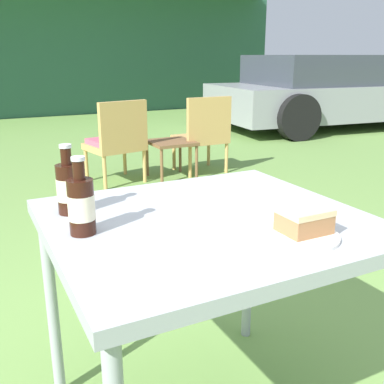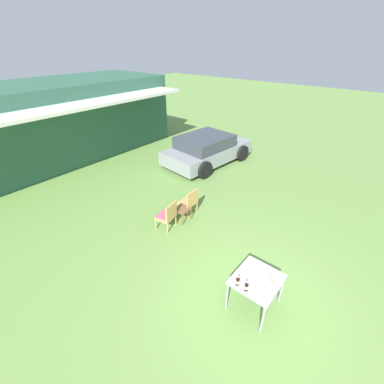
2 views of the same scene
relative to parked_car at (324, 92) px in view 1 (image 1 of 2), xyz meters
The scene contains 9 objects.
parked_car is the anchor object (origin of this frame).
wicker_chair_cushioned 4.69m from the parked_car, 156.57° to the right, with size 0.57×0.53×0.81m.
wicker_chair_plain 3.87m from the parked_car, 150.77° to the right, with size 0.49×0.45×0.81m.
garden_side_table 4.23m from the parked_car, 152.91° to the right, with size 0.43×0.43×0.38m.
patio_table 7.01m from the parked_car, 135.46° to the right, with size 0.90×0.82×0.75m.
cake_on_plate 7.07m from the parked_car, 133.28° to the right, with size 0.23×0.23×0.07m.
cola_bottle_near 7.24m from the parked_car, 137.65° to the right, with size 0.07×0.07×0.21m.
cola_bottle_far 7.12m from the parked_car, 138.69° to the right, with size 0.07×0.07×0.21m.
fork 7.12m from the parked_car, 133.89° to the right, with size 0.17×0.07×0.01m.
Camera 1 is at (-0.60, -1.08, 1.20)m, focal length 42.00 mm.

